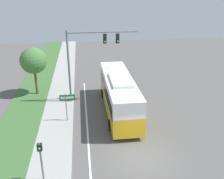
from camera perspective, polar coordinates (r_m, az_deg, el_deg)
The scene contains 9 objects.
ground_plane at distance 18.15m, azimuth 6.71°, elevation -15.22°, with size 80.00×80.00×0.00m, color #565451.
sidewalk at distance 17.86m, azimuth -13.86°, elevation -16.30°, with size 2.80×80.00×0.12m.
grass_verge at distance 18.56m, azimuth -24.11°, elevation -16.20°, with size 3.60×80.00×0.10m.
lane_divider_near at distance 17.73m, azimuth -5.14°, elevation -16.16°, with size 0.14×30.00×0.01m.
bus at distance 23.13m, azimuth 1.54°, elevation -0.63°, with size 2.63×10.60×3.60m.
signal_gantry at distance 24.32m, azimuth -5.45°, elevation 8.52°, with size 6.75×0.41×7.32m.
pedestrian_signal at distance 15.64m, azimuth -15.97°, elevation -14.44°, with size 0.28×0.34×2.73m.
street_sign at distance 21.71m, azimuth -10.27°, elevation -2.85°, with size 1.33×0.08×2.62m.
roadside_tree at distance 27.57m, azimuth -17.53°, elevation 6.30°, with size 2.79×2.79×5.15m.
Camera 1 is at (-3.84, -13.85, 11.08)m, focal length 40.00 mm.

